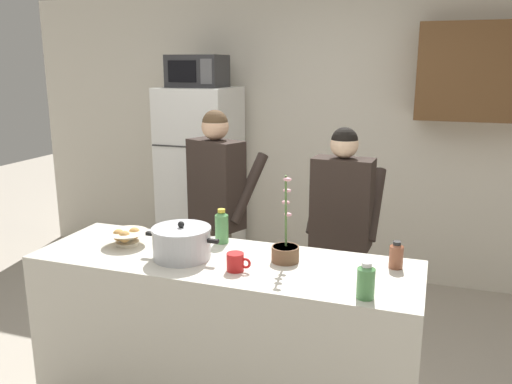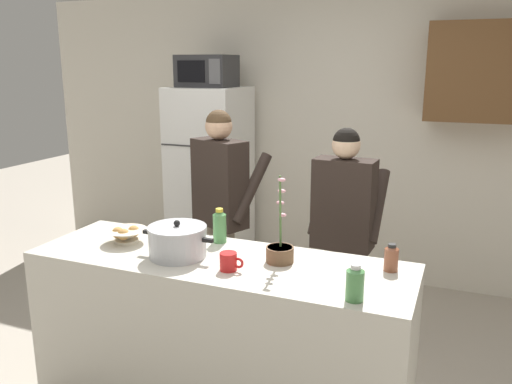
# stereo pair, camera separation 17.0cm
# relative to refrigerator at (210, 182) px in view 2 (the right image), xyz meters

# --- Properties ---
(back_wall_unit) EXTENTS (6.00, 0.48, 2.60)m
(back_wall_unit) POSITION_rel_refrigerator_xyz_m (1.26, 0.41, 0.52)
(back_wall_unit) COLOR silver
(back_wall_unit) RESTS_ON ground
(kitchen_island) EXTENTS (2.13, 0.68, 0.92)m
(kitchen_island) POSITION_rel_refrigerator_xyz_m (0.99, -1.85, -0.42)
(kitchen_island) COLOR beige
(kitchen_island) RESTS_ON ground
(refrigerator) EXTENTS (0.64, 0.68, 1.76)m
(refrigerator) POSITION_rel_refrigerator_xyz_m (0.00, 0.00, 0.00)
(refrigerator) COLOR white
(refrigerator) RESTS_ON ground
(microwave) EXTENTS (0.48, 0.37, 0.28)m
(microwave) POSITION_rel_refrigerator_xyz_m (0.00, -0.02, 1.02)
(microwave) COLOR #2D2D30
(microwave) RESTS_ON refrigerator
(person_near_pot) EXTENTS (0.61, 0.56, 1.65)m
(person_near_pot) POSITION_rel_refrigerator_xyz_m (0.57, -0.95, 0.15)
(person_near_pot) COLOR #726656
(person_near_pot) RESTS_ON ground
(person_by_sink) EXTENTS (0.50, 0.42, 1.56)m
(person_by_sink) POSITION_rel_refrigerator_xyz_m (1.49, -0.97, 0.09)
(person_by_sink) COLOR #726656
(person_by_sink) RESTS_ON ground
(cooking_pot) EXTENTS (0.44, 0.33, 0.21)m
(cooking_pot) POSITION_rel_refrigerator_xyz_m (0.77, -1.91, 0.13)
(cooking_pot) COLOR silver
(cooking_pot) RESTS_ON kitchen_island
(coffee_mug) EXTENTS (0.13, 0.09, 0.10)m
(coffee_mug) POSITION_rel_refrigerator_xyz_m (1.12, -1.98, 0.09)
(coffee_mug) COLOR red
(coffee_mug) RESTS_ON kitchen_island
(bread_bowl) EXTENTS (0.25, 0.25, 0.10)m
(bread_bowl) POSITION_rel_refrigerator_xyz_m (0.37, -1.82, 0.09)
(bread_bowl) COLOR beige
(bread_bowl) RESTS_ON kitchen_island
(bottle_near_edge) EXTENTS (0.08, 0.08, 0.17)m
(bottle_near_edge) POSITION_rel_refrigerator_xyz_m (1.80, -2.09, 0.13)
(bottle_near_edge) COLOR #4C8C4C
(bottle_near_edge) RESTS_ON kitchen_island
(bottle_mid_counter) EXTENTS (0.07, 0.07, 0.15)m
(bottle_mid_counter) POSITION_rel_refrigerator_xyz_m (1.90, -1.67, 0.11)
(bottle_mid_counter) COLOR brown
(bottle_mid_counter) RESTS_ON kitchen_island
(bottle_far_corner) EXTENTS (0.08, 0.08, 0.21)m
(bottle_far_corner) POSITION_rel_refrigerator_xyz_m (0.88, -1.60, 0.14)
(bottle_far_corner) COLOR #4C8C4C
(bottle_far_corner) RESTS_ON kitchen_island
(potted_orchid) EXTENTS (0.15, 0.15, 0.48)m
(potted_orchid) POSITION_rel_refrigerator_xyz_m (1.32, -1.77, 0.11)
(potted_orchid) COLOR brown
(potted_orchid) RESTS_ON kitchen_island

